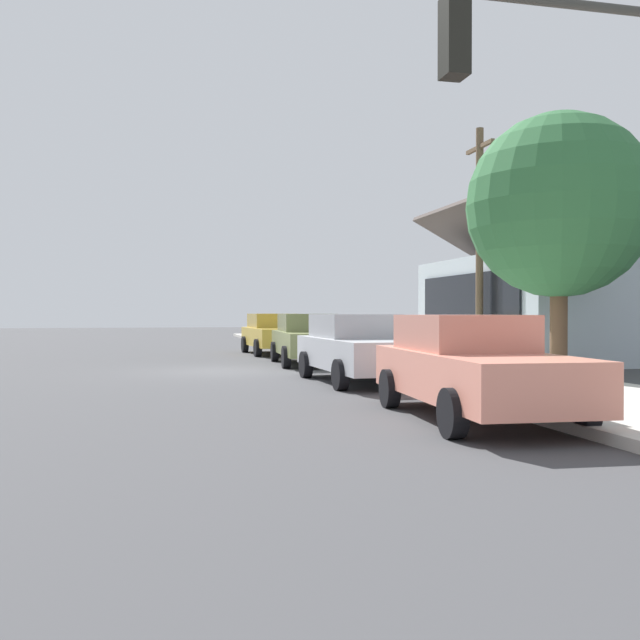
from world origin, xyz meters
TOP-DOWN VIEW (x-y plane):
  - ground_plane at (0.00, 0.00)m, footprint 120.00×120.00m
  - sidewalk_curb at (0.00, 5.60)m, footprint 60.00×4.20m
  - car_mustard at (-7.85, 2.69)m, footprint 4.81×2.21m
  - car_olive at (-2.14, 2.84)m, footprint 4.88×2.24m
  - car_silver at (3.80, 2.76)m, footprint 4.91×2.20m
  - car_coral at (9.68, 2.84)m, footprint 4.99×2.24m
  - storefront_building at (-2.72, 11.98)m, footprint 9.83×7.23m
  - shade_tree at (3.44, 8.20)m, footprint 4.72×4.72m
  - traffic_light_main at (13.18, 2.54)m, footprint 0.37×2.79m
  - utility_pole_wooden at (-1.11, 8.20)m, footprint 1.80×0.24m
  - fire_hydrant_red at (-4.49, 4.20)m, footprint 0.22×0.22m

SIDE VIEW (x-z plane):
  - ground_plane at x=0.00m, z-range 0.00..0.00m
  - sidewalk_curb at x=0.00m, z-range 0.00..0.16m
  - fire_hydrant_red at x=-4.49m, z-range 0.14..0.85m
  - car_olive at x=-2.14m, z-range 0.02..1.61m
  - car_mustard at x=-7.85m, z-range 0.02..1.61m
  - car_coral at x=9.68m, z-range 0.02..1.61m
  - car_silver at x=3.80m, z-range 0.02..1.61m
  - storefront_building at x=-2.72m, z-range -0.84..4.69m
  - traffic_light_main at x=13.18m, z-range 0.89..6.09m
  - utility_pole_wooden at x=-1.11m, z-range 0.18..7.68m
  - shade_tree at x=3.44m, z-range 0.99..7.72m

